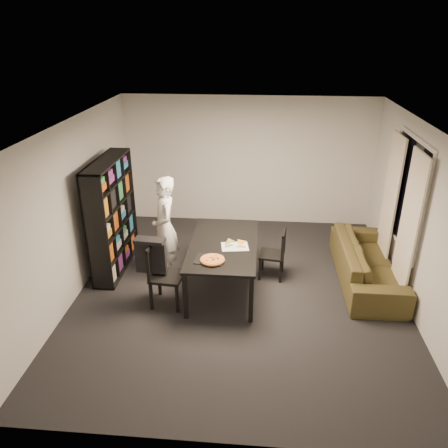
# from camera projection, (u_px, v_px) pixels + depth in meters

# --- Properties ---
(room) EXTENTS (5.01, 5.51, 2.61)m
(room) POSITION_uv_depth(u_px,v_px,m) (241.00, 216.00, 6.31)
(room) COLOR black
(room) RESTS_ON ground
(window_pane) EXTENTS (0.02, 1.40, 1.60)m
(window_pane) POSITION_uv_depth(u_px,v_px,m) (408.00, 193.00, 6.58)
(window_pane) COLOR black
(window_pane) RESTS_ON room
(window_frame) EXTENTS (0.03, 1.52, 1.72)m
(window_frame) POSITION_uv_depth(u_px,v_px,m) (408.00, 193.00, 6.58)
(window_frame) COLOR white
(window_frame) RESTS_ON room
(curtain_left) EXTENTS (0.03, 0.70, 2.25)m
(curtain_left) POSITION_uv_depth(u_px,v_px,m) (408.00, 229.00, 6.26)
(curtain_left) COLOR silver
(curtain_left) RESTS_ON room
(curtain_right) EXTENTS (0.03, 0.70, 2.25)m
(curtain_right) POSITION_uv_depth(u_px,v_px,m) (390.00, 202.00, 7.20)
(curtain_right) COLOR silver
(curtain_right) RESTS_ON room
(bookshelf) EXTENTS (0.35, 1.50, 1.90)m
(bookshelf) POSITION_uv_depth(u_px,v_px,m) (112.00, 216.00, 7.17)
(bookshelf) COLOR black
(bookshelf) RESTS_ON room
(dining_table) EXTENTS (1.02, 1.84, 0.77)m
(dining_table) POSITION_uv_depth(u_px,v_px,m) (223.00, 247.00, 6.70)
(dining_table) COLOR black
(dining_table) RESTS_ON room
(chair_left) EXTENTS (0.50, 0.50, 0.98)m
(chair_left) POSITION_uv_depth(u_px,v_px,m) (161.00, 270.00, 6.36)
(chair_left) COLOR black
(chair_left) RESTS_ON room
(chair_right) EXTENTS (0.44, 0.44, 0.84)m
(chair_right) POSITION_uv_depth(u_px,v_px,m) (277.00, 251.00, 7.06)
(chair_right) COLOR black
(chair_right) RESTS_ON room
(draped_jacket) EXTENTS (0.46, 0.23, 0.54)m
(draped_jacket) POSITION_uv_depth(u_px,v_px,m) (151.00, 254.00, 6.27)
(draped_jacket) COLOR black
(draped_jacket) RESTS_ON chair_left
(person) EXTENTS (0.61, 0.72, 1.69)m
(person) POSITION_uv_depth(u_px,v_px,m) (165.00, 227.00, 7.02)
(person) COLOR white
(person) RESTS_ON room
(baking_tray) EXTENTS (0.42, 0.35, 0.01)m
(baking_tray) POSITION_uv_depth(u_px,v_px,m) (209.00, 259.00, 6.22)
(baking_tray) COLOR black
(baking_tray) RESTS_ON dining_table
(pepperoni_pizza) EXTENTS (0.35, 0.35, 0.03)m
(pepperoni_pizza) POSITION_uv_depth(u_px,v_px,m) (212.00, 260.00, 6.16)
(pepperoni_pizza) COLOR #985A2C
(pepperoni_pizza) RESTS_ON dining_table
(kitchen_towel) EXTENTS (0.44, 0.36, 0.01)m
(kitchen_towel) POSITION_uv_depth(u_px,v_px,m) (235.00, 247.00, 6.57)
(kitchen_towel) COLOR white
(kitchen_towel) RESTS_ON dining_table
(pizza_slices) EXTENTS (0.39, 0.33, 0.01)m
(pizza_slices) POSITION_uv_depth(u_px,v_px,m) (235.00, 243.00, 6.65)
(pizza_slices) COLOR #BE773B
(pizza_slices) RESTS_ON dining_table
(sofa) EXTENTS (0.86, 2.21, 0.65)m
(sofa) POSITION_uv_depth(u_px,v_px,m) (367.00, 263.00, 7.03)
(sofa) COLOR #383316
(sofa) RESTS_ON room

